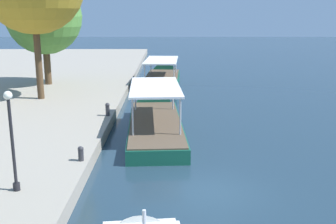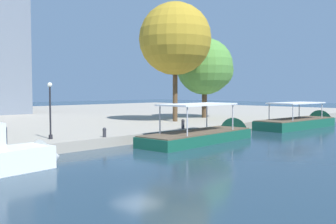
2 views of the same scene
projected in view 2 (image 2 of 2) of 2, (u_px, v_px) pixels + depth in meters
The scene contains 8 objects.
ground_plane at pixel (138, 161), 22.17m from camera, with size 220.00×220.00×0.00m, color #1E3342.
tour_boat_2 at pixel (207, 136), 30.95m from camera, with size 12.22×3.77×4.27m.
tour_boat_3 at pixel (301, 124), 42.44m from camera, with size 12.85×4.00×4.08m.
mooring_bollard_0 at pixel (183, 124), 33.51m from camera, with size 0.29×0.29×0.87m.
mooring_bollard_1 at pixel (104, 132), 27.54m from camera, with size 0.27×0.27×0.70m.
lamp_post at pixel (50, 109), 26.40m from camera, with size 0.32×0.32×3.89m.
tree_0 at pixel (208, 67), 47.01m from camera, with size 6.91×6.91×9.73m.
tree_3 at pixel (175, 36), 41.01m from camera, with size 7.75×7.75×12.74m.
Camera 2 is at (-14.59, -16.52, 4.06)m, focal length 41.24 mm.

